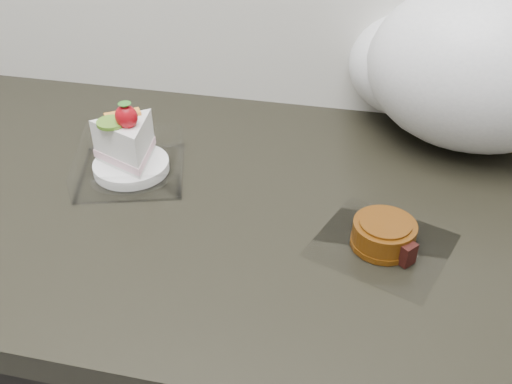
{
  "coord_description": "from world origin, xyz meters",
  "views": [
    {
      "loc": [
        0.3,
        1.05,
        1.38
      ],
      "look_at": [
        0.17,
        1.65,
        0.94
      ],
      "focal_mm": 40.0,
      "sensor_mm": 36.0,
      "label": 1
    }
  ],
  "objects": [
    {
      "name": "counter",
      "position": [
        0.0,
        1.69,
        0.45
      ],
      "size": [
        2.04,
        0.64,
        0.9
      ],
      "color": "black",
      "rests_on": "ground"
    },
    {
      "name": "cake_tray",
      "position": [
        -0.04,
        1.72,
        0.93
      ],
      "size": [
        0.19,
        0.19,
        0.12
      ],
      "rotation": [
        0.0,
        0.0,
        0.3
      ],
      "color": "white",
      "rests_on": "counter"
    },
    {
      "name": "mooncake_wrap",
      "position": [
        0.34,
        1.63,
        0.92
      ],
      "size": [
        0.2,
        0.2,
        0.04
      ],
      "rotation": [
        0.0,
        0.0,
        -0.18
      ],
      "color": "white",
      "rests_on": "counter"
    },
    {
      "name": "plastic_bag",
      "position": [
        0.45,
        1.94,
        1.03
      ],
      "size": [
        0.44,
        0.36,
        0.32
      ],
      "rotation": [
        0.0,
        0.0,
        -0.28
      ],
      "color": "white",
      "rests_on": "counter"
    }
  ]
}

